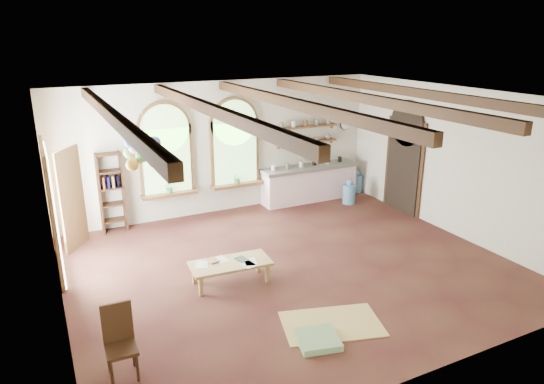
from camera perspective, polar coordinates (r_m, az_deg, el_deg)
floor at (r=9.39m, az=2.17°, el=-8.70°), size 8.00×8.00×0.00m
ceiling_beams at (r=8.45m, az=2.42°, el=10.40°), size 6.20×6.80×0.18m
window_left at (r=11.39m, az=-12.35°, el=4.49°), size 1.30×0.28×2.20m
window_right at (r=11.89m, az=-4.38°, el=5.44°), size 1.30×0.28×2.20m
left_doorway at (r=9.65m, az=-24.44°, el=-2.21°), size 0.10×1.90×2.50m
right_doorway at (r=12.32m, az=15.17°, el=2.75°), size 0.10×1.30×2.40m
kitchen_counter at (r=12.86m, az=4.40°, el=1.08°), size 2.68×0.62×0.94m
wall_shelf_lower at (r=12.74m, az=4.10°, el=5.92°), size 1.70×0.24×0.04m
wall_shelf_upper at (r=12.66m, az=4.15°, el=7.69°), size 1.70×0.24×0.04m
wall_clock at (r=13.40m, az=8.65°, el=7.89°), size 0.32×0.04×0.32m
bookshelf at (r=11.25m, az=-18.37°, el=-0.07°), size 0.53×0.32×1.80m
coffee_table at (r=8.67m, az=-4.90°, el=-8.51°), size 1.45×0.74×0.40m
side_chair at (r=6.85m, az=-17.23°, el=-18.03°), size 0.40×0.40×0.99m
floor_mat at (r=7.74m, az=7.04°, el=-15.13°), size 1.70×1.31×0.02m
floor_cushion at (r=7.31m, az=5.40°, el=-16.90°), size 0.70×0.70×0.10m
water_jug_a at (r=12.78m, az=9.07°, el=-0.13°), size 0.34×0.34×0.65m
water_jug_b at (r=13.73m, az=9.85°, el=1.11°), size 0.33×0.33×0.64m
balloon_cluster at (r=8.52m, az=-14.74°, el=4.63°), size 0.70×0.77×1.14m
table_book at (r=8.69m, az=-7.50°, el=-8.12°), size 0.21×0.27×0.02m
tablet at (r=8.74m, az=-3.59°, el=-7.88°), size 0.20×0.26×0.01m
potted_plant_left at (r=11.49m, az=-11.95°, el=0.60°), size 0.27×0.23×0.30m
potted_plant_right at (r=12.00m, az=-4.10°, el=1.69°), size 0.27×0.23×0.30m
shelf_cup_a at (r=12.37m, az=1.10°, el=5.92°), size 0.12×0.10×0.10m
shelf_cup_b at (r=12.53m, az=2.52°, el=6.05°), size 0.10×0.10×0.09m
shelf_bowl_a at (r=12.70m, az=3.91°, el=6.10°), size 0.22×0.22×0.05m
shelf_bowl_b at (r=12.88m, az=5.27°, el=6.25°), size 0.20×0.20×0.06m
shelf_vase at (r=13.05m, az=6.60°, el=6.66°), size 0.18×0.18×0.19m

